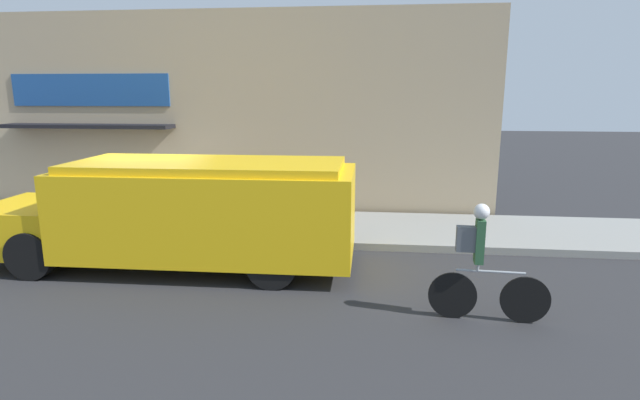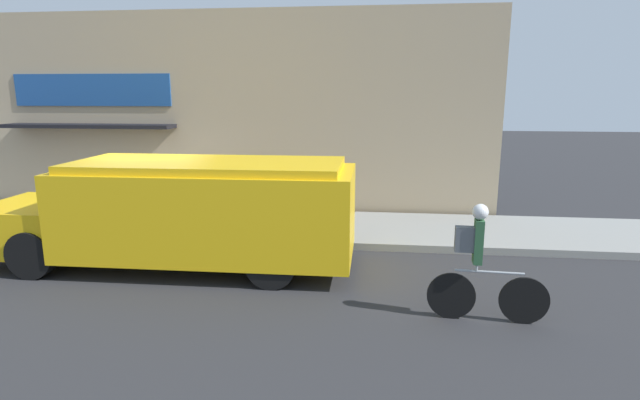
# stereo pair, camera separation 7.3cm
# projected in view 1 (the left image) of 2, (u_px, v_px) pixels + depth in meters

# --- Properties ---
(ground_plane) EXTENTS (70.00, 70.00, 0.00)m
(ground_plane) POSITION_uv_depth(u_px,v_px,m) (147.00, 243.00, 10.88)
(ground_plane) COLOR #2B2B2D
(sidewalk) EXTENTS (28.00, 2.83, 0.16)m
(sidewalk) POSITION_uv_depth(u_px,v_px,m) (172.00, 223.00, 12.24)
(sidewalk) COLOR gray
(sidewalk) RESTS_ON ground_plane
(storefront) EXTENTS (16.06, 0.85, 5.30)m
(storefront) POSITION_uv_depth(u_px,v_px,m) (187.00, 114.00, 13.28)
(storefront) COLOR tan
(storefront) RESTS_ON ground_plane
(school_bus) EXTENTS (6.95, 2.60, 2.01)m
(school_bus) POSITION_uv_depth(u_px,v_px,m) (186.00, 211.00, 9.21)
(school_bus) COLOR yellow
(school_bus) RESTS_ON ground_plane
(cyclist) EXTENTS (1.69, 0.22, 1.72)m
(cyclist) POSITION_uv_depth(u_px,v_px,m) (482.00, 265.00, 7.04)
(cyclist) COLOR black
(cyclist) RESTS_ON ground_plane
(trash_bin) EXTENTS (0.55, 0.55, 0.97)m
(trash_bin) POSITION_uv_depth(u_px,v_px,m) (249.00, 196.00, 12.68)
(trash_bin) COLOR #38383D
(trash_bin) RESTS_ON sidewalk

